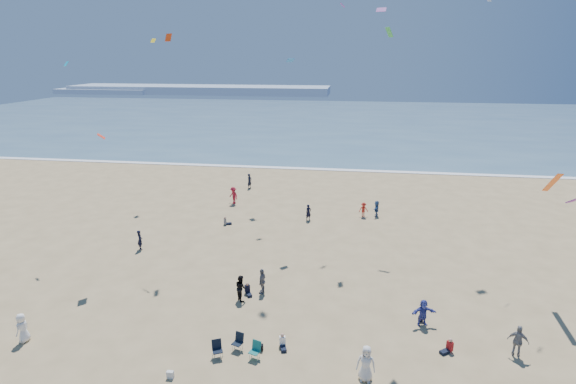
# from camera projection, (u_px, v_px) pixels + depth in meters

# --- Properties ---
(ocean) EXTENTS (220.00, 100.00, 0.06)m
(ocean) POSITION_uv_depth(u_px,v_px,m) (331.00, 121.00, 111.90)
(ocean) COLOR #476B84
(ocean) RESTS_ON ground
(surf_line) EXTENTS (220.00, 1.20, 0.08)m
(surf_line) POSITION_uv_depth(u_px,v_px,m) (312.00, 169.00, 64.60)
(surf_line) COLOR white
(surf_line) RESTS_ON ground
(headland_far) EXTENTS (110.00, 20.00, 3.20)m
(headland_far) POSITION_uv_depth(u_px,v_px,m) (199.00, 90.00, 190.76)
(headland_far) COLOR #7A8EA8
(headland_far) RESTS_ON ground
(headland_near) EXTENTS (40.00, 14.00, 2.00)m
(headland_near) POSITION_uv_depth(u_px,v_px,m) (106.00, 91.00, 191.79)
(headland_near) COLOR #7A8EA8
(headland_near) RESTS_ON ground
(standing_flyers) EXTENTS (28.41, 41.55, 1.95)m
(standing_flyers) POSITION_uv_depth(u_px,v_px,m) (300.00, 256.00, 34.62)
(standing_flyers) COLOR maroon
(standing_flyers) RESTS_ON ground
(seated_group) EXTENTS (18.71, 23.85, 0.84)m
(seated_group) POSITION_uv_depth(u_px,v_px,m) (291.00, 304.00, 28.88)
(seated_group) COLOR white
(seated_group) RESTS_ON ground
(chair_cluster) EXTENTS (2.78, 1.58, 1.00)m
(chair_cluster) POSITION_uv_depth(u_px,v_px,m) (236.00, 348.00, 24.42)
(chair_cluster) COLOR black
(chair_cluster) RESTS_ON ground
(white_tote) EXTENTS (0.35, 0.20, 0.40)m
(white_tote) POSITION_uv_depth(u_px,v_px,m) (170.00, 375.00, 22.81)
(white_tote) COLOR silver
(white_tote) RESTS_ON ground
(black_backpack) EXTENTS (0.30, 0.22, 0.38)m
(black_backpack) POSITION_uv_depth(u_px,v_px,m) (260.00, 347.00, 24.94)
(black_backpack) COLOR black
(black_backpack) RESTS_ON ground
(navy_bag) EXTENTS (0.28, 0.18, 0.34)m
(navy_bag) POSITION_uv_depth(u_px,v_px,m) (421.00, 319.00, 27.64)
(navy_bag) COLOR black
(navy_bag) RESTS_ON ground
(kites_aloft) EXTENTS (40.27, 37.18, 28.34)m
(kites_aloft) POSITION_uv_depth(u_px,v_px,m) (422.00, 55.00, 28.60)
(kites_aloft) COLOR white
(kites_aloft) RESTS_ON ground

